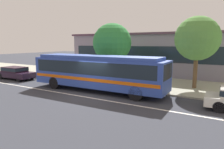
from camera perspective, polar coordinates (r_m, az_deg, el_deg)
ground_plane at (r=15.34m, az=-5.19°, el=-5.65°), size 120.00×120.00×0.00m
sidewalk_slab at (r=20.87m, az=5.40°, el=-1.63°), size 60.00×8.00×0.12m
lane_stripe_center at (r=14.72m, az=-7.02°, el=-6.29°), size 56.00×0.16×0.01m
transit_bus at (r=16.25m, az=-4.11°, el=1.11°), size 11.23×2.73×2.84m
sedan_behind_bus at (r=24.09m, az=-25.25°, el=0.56°), size 4.40×1.91×1.29m
pedestrian_waiting_near_sign at (r=16.11m, az=15.31°, el=-1.21°), size 0.44×0.44×1.69m
bus_stop_sign at (r=16.43m, az=10.36°, el=1.49°), size 0.12×0.44×2.58m
street_tree_near_stop at (r=20.07m, az=0.04°, el=8.79°), size 3.76×3.76×5.59m
street_tree_mid_block at (r=17.99m, az=22.64°, el=9.20°), size 3.54×3.54×5.83m
station_building at (r=26.62m, az=10.05°, el=5.80°), size 19.39×6.80×4.97m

